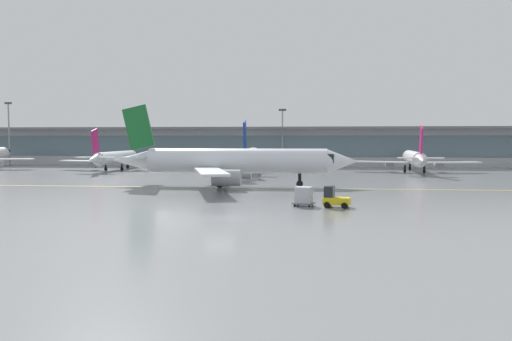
# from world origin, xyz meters

# --- Properties ---
(ground_plane) EXTENTS (400.00, 400.00, 0.00)m
(ground_plane) POSITION_xyz_m (0.00, 0.00, 0.00)
(ground_plane) COLOR gray
(taxiway_centreline_stripe) EXTENTS (109.99, 2.10, 0.01)m
(taxiway_centreline_stripe) POSITION_xyz_m (-3.22, 27.68, 0.00)
(taxiway_centreline_stripe) COLOR yellow
(taxiway_centreline_stripe) RESTS_ON ground_plane
(terminal_concourse) EXTENTS (203.31, 11.00, 9.60)m
(terminal_concourse) POSITION_xyz_m (0.00, 88.09, 4.92)
(terminal_concourse) COLOR #B2B7BC
(terminal_concourse) RESTS_ON ground_plane
(gate_airplane_1) EXTENTS (24.57, 26.34, 8.75)m
(gate_airplane_1) POSITION_xyz_m (-35.04, 64.19, 2.62)
(gate_airplane_1) COLOR white
(gate_airplane_1) RESTS_ON ground_plane
(gate_airplane_2) EXTENTS (28.94, 31.17, 10.32)m
(gate_airplane_2) POSITION_xyz_m (-6.00, 63.65, 3.10)
(gate_airplane_2) COLOR silver
(gate_airplane_2) RESTS_ON ground_plane
(gate_airplane_3) EXTENTS (25.70, 27.68, 9.17)m
(gate_airplane_3) POSITION_xyz_m (27.22, 65.30, 2.75)
(gate_airplane_3) COLOR white
(gate_airplane_3) RESTS_ON ground_plane
(taxiing_regional_jet) EXTENTS (35.25, 32.86, 11.70)m
(taxiing_regional_jet) POSITION_xyz_m (-3.67, 29.67, 3.51)
(taxiing_regional_jet) COLOR silver
(taxiing_regional_jet) RESTS_ON ground_plane
(baggage_tug) EXTENTS (2.83, 2.05, 2.10)m
(baggage_tug) POSITION_xyz_m (9.97, 8.31, 0.89)
(baggage_tug) COLOR yellow
(baggage_tug) RESTS_ON ground_plane
(cargo_dolly_lead) EXTENTS (2.38, 1.99, 1.94)m
(cargo_dolly_lead) POSITION_xyz_m (6.90, 8.94, 1.05)
(cargo_dolly_lead) COLOR #595B60
(cargo_dolly_lead) RESTS_ON ground_plane
(apron_light_mast_0) EXTENTS (1.80, 0.36, 15.83)m
(apron_light_mast_0) POSITION_xyz_m (-68.98, 79.51, 8.61)
(apron_light_mast_0) COLOR gray
(apron_light_mast_0) RESTS_ON ground_plane
(apron_light_mast_1) EXTENTS (1.80, 0.36, 13.83)m
(apron_light_mast_1) POSITION_xyz_m (-0.61, 81.91, 7.60)
(apron_light_mast_1) COLOR gray
(apron_light_mast_1) RESTS_ON ground_plane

